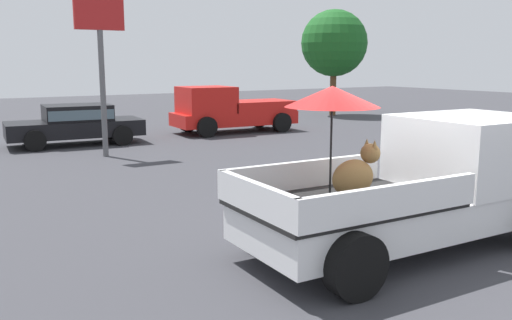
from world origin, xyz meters
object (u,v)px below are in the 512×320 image
(pickup_truck_red, at_px, (230,110))
(parked_sedan_near, at_px, (76,122))
(pickup_truck_main, at_px, (426,181))
(motel_sign, at_px, (101,45))

(pickup_truck_red, bearing_deg, parked_sedan_near, 4.91)
(pickup_truck_main, bearing_deg, parked_sedan_near, 99.91)
(pickup_truck_main, bearing_deg, motel_sign, 101.39)
(pickup_truck_red, xyz_separation_m, parked_sedan_near, (-5.93, -0.18, -0.13))
(pickup_truck_main, relative_size, pickup_truck_red, 1.04)
(pickup_truck_red, height_order, motel_sign, motel_sign)
(parked_sedan_near, bearing_deg, pickup_truck_red, -173.99)
(pickup_truck_main, height_order, motel_sign, motel_sign)
(parked_sedan_near, height_order, motel_sign, motel_sign)
(parked_sedan_near, bearing_deg, pickup_truck_main, 102.55)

